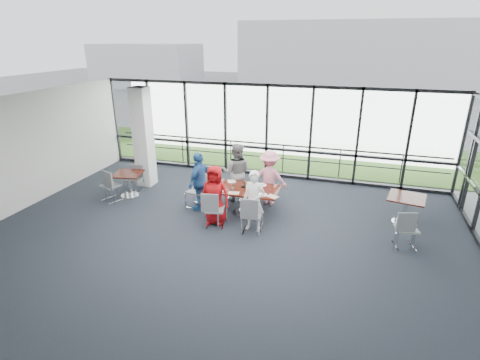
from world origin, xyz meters
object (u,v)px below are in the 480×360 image
(chair_spare_la, at_px, (110,185))
(diner_far_right, at_px, (269,178))
(side_table_right, at_px, (406,201))
(main_table, at_px, (243,192))
(chair_spare_lb, at_px, (134,180))
(structural_column, at_px, (143,138))
(chair_main_fl, at_px, (235,183))
(chair_main_end, at_px, (197,191))
(chair_main_fr, at_px, (266,187))
(chair_main_nl, at_px, (215,209))
(diner_near_left, at_px, (215,195))
(chair_spare_r, at_px, (407,229))
(side_table_left, at_px, (128,177))
(chair_main_nr, at_px, (252,215))
(diner_end, at_px, (200,181))
(diner_far_left, at_px, (236,172))
(diner_near_right, at_px, (254,201))

(chair_spare_la, bearing_deg, diner_far_right, 36.31)
(side_table_right, bearing_deg, chair_spare_la, -172.81)
(chair_spare_la, bearing_deg, main_table, 26.75)
(diner_far_right, height_order, chair_spare_lb, diner_far_right)
(structural_column, bearing_deg, chair_main_fl, -4.43)
(chair_main_end, bearing_deg, chair_main_fr, 129.20)
(chair_spare_lb, bearing_deg, chair_main_nl, 148.90)
(diner_far_right, relative_size, chair_main_fl, 1.71)
(diner_near_left, height_order, chair_main_nl, diner_near_left)
(chair_main_fl, xyz_separation_m, chair_spare_r, (4.68, -1.56, -0.00))
(chair_main_fl, xyz_separation_m, chair_spare_lb, (-3.17, -0.53, -0.04))
(main_table, relative_size, chair_spare_r, 2.09)
(side_table_left, distance_m, chair_main_fl, 3.28)
(structural_column, relative_size, diner_far_right, 1.97)
(side_table_right, bearing_deg, chair_main_end, -173.04)
(diner_far_right, relative_size, chair_spare_lb, 1.89)
(chair_main_nr, xyz_separation_m, chair_main_fl, (-1.07, 1.92, -0.00))
(side_table_left, height_order, diner_end, diner_end)
(chair_main_nl, bearing_deg, diner_far_left, 76.68)
(chair_main_nl, relative_size, chair_spare_lb, 1.11)
(diner_far_right, height_order, chair_spare_r, diner_far_right)
(diner_far_right, distance_m, chair_main_nl, 2.09)
(chair_spare_lb, bearing_deg, side_table_left, 81.95)
(main_table, bearing_deg, chair_spare_lb, 172.65)
(structural_column, xyz_separation_m, diner_end, (2.47, -1.27, -0.76))
(diner_end, distance_m, chair_spare_r, 5.43)
(diner_near_left, relative_size, chair_main_nr, 1.66)
(chair_main_nr, height_order, chair_spare_lb, chair_main_nr)
(chair_main_end, distance_m, chair_spare_la, 2.65)
(chair_spare_lb, xyz_separation_m, chair_spare_r, (7.85, -1.02, 0.04))
(diner_near_left, height_order, chair_main_fl, diner_near_left)
(diner_far_left, bearing_deg, chair_spare_r, 154.07)
(chair_spare_r, bearing_deg, chair_main_fl, 145.92)
(side_table_left, relative_size, chair_main_fr, 1.04)
(chair_main_end, height_order, chair_spare_la, chair_main_end)
(diner_near_right, distance_m, chair_spare_lb, 4.43)
(diner_end, relative_size, chair_main_fl, 1.77)
(main_table, distance_m, chair_spare_la, 4.04)
(structural_column, distance_m, main_table, 4.02)
(diner_end, relative_size, chair_main_nr, 1.76)
(main_table, relative_size, chair_main_end, 2.02)
(diner_far_left, distance_m, chair_spare_lb, 3.31)
(chair_spare_la, distance_m, chair_spare_r, 8.17)
(diner_near_right, bearing_deg, diner_near_left, -178.82)
(diner_far_right, bearing_deg, chair_spare_la, 14.06)
(structural_column, distance_m, chair_main_nl, 4.05)
(main_table, height_order, diner_near_left, diner_near_left)
(diner_near_left, height_order, chair_main_fr, diner_near_left)
(diner_near_left, distance_m, chair_main_nl, 0.37)
(chair_main_nl, relative_size, chair_main_fl, 1.01)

